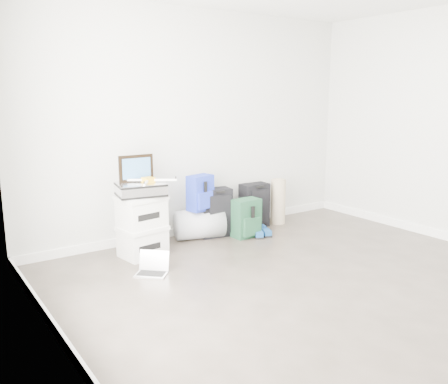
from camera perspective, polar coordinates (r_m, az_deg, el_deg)
ground at (r=4.26m, az=15.17°, el=-12.49°), size 5.00×5.00×0.00m
room_envelope at (r=3.90m, az=16.35°, el=11.34°), size 4.52×5.02×2.71m
boxes_stack at (r=5.13m, az=-9.82°, el=-4.05°), size 0.51×0.44×0.66m
briefcase at (r=5.04m, az=-9.98°, el=0.32°), size 0.53×0.43×0.14m
painting at (r=5.09m, az=-10.52°, el=2.83°), size 0.38×0.04×0.28m
drone at (r=5.04m, az=-9.10°, el=1.46°), size 0.51×0.51×0.05m
duffel_bag at (r=5.72m, az=-2.95°, el=-3.85°), size 0.65×0.50×0.36m
blue_backpack at (r=5.60m, az=-2.83°, el=-0.18°), size 0.33×0.28×0.42m
large_suitcase at (r=5.77m, az=-1.04°, el=-2.49°), size 0.41×0.30×0.59m
green_backpack at (r=5.76m, az=2.74°, el=-3.24°), size 0.34×0.26×0.47m
carry_on at (r=6.19m, az=3.71°, el=-1.61°), size 0.37×0.25×0.57m
shoes at (r=5.86m, az=4.55°, el=-4.90°), size 0.30×0.26×0.08m
rolled_rug at (r=6.38m, az=6.52°, el=-1.14°), size 0.20×0.20×0.60m
laptop at (r=4.72m, az=-8.59°, el=-9.06°), size 0.36×0.36×0.21m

